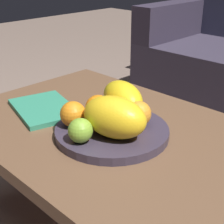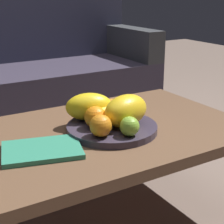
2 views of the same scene
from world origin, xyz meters
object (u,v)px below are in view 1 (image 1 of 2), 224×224
at_px(orange_left, 138,114).
at_px(apple_front, 80,131).
at_px(coffee_table, 117,142).
at_px(orange_front, 73,114).
at_px(melon_smaller_beside, 123,98).
at_px(banana_bunch, 123,115).
at_px(fruit_bowl, 112,131).
at_px(orange_right, 98,108).
at_px(melon_large_front, 114,117).
at_px(magazine, 44,109).

distance_m(orange_left, apple_front, 0.19).
xyz_separation_m(coffee_table, orange_front, (-0.08, -0.10, 0.11)).
distance_m(melon_smaller_beside, orange_front, 0.17).
xyz_separation_m(coffee_table, banana_bunch, (0.01, 0.01, 0.09)).
bearing_deg(apple_front, orange_left, 75.89).
bearing_deg(melon_smaller_beside, fruit_bowl, -64.17).
height_order(coffee_table, banana_bunch, banana_bunch).
xyz_separation_m(fruit_bowl, orange_left, (0.04, 0.07, 0.05)).
bearing_deg(fruit_bowl, apple_front, -90.87).
relative_size(coffee_table, orange_left, 14.05).
bearing_deg(orange_right, fruit_bowl, -5.67).
relative_size(melon_large_front, apple_front, 2.75).
distance_m(coffee_table, fruit_bowl, 0.06).
xyz_separation_m(melon_smaller_beside, banana_bunch, (0.05, -0.05, -0.03)).
distance_m(coffee_table, banana_bunch, 0.09).
xyz_separation_m(orange_front, banana_bunch, (0.09, 0.12, -0.01)).
distance_m(banana_bunch, magazine, 0.30).
xyz_separation_m(melon_large_front, orange_right, (-0.10, 0.04, -0.02)).
bearing_deg(melon_smaller_beside, coffee_table, -59.46).
bearing_deg(orange_left, apple_front, -104.11).
distance_m(melon_large_front, orange_left, 0.10).
distance_m(coffee_table, melon_smaller_beside, 0.14).
xyz_separation_m(coffee_table, melon_large_front, (0.05, -0.06, 0.12)).
bearing_deg(orange_front, banana_bunch, 52.53).
relative_size(orange_front, banana_bunch, 0.50).
bearing_deg(melon_smaller_beside, orange_front, -104.51).
height_order(orange_front, apple_front, orange_front).
bearing_deg(banana_bunch, orange_right, -150.41).
distance_m(coffee_table, melon_large_front, 0.15).
bearing_deg(fruit_bowl, orange_right, 174.33).
xyz_separation_m(coffee_table, apple_front, (0.01, -0.15, 0.10)).
bearing_deg(coffee_table, melon_large_front, -52.08).
height_order(melon_large_front, orange_right, melon_large_front).
xyz_separation_m(coffee_table, melon_smaller_beside, (-0.04, 0.06, 0.12)).
relative_size(apple_front, magazine, 0.27).
xyz_separation_m(fruit_bowl, magazine, (-0.29, -0.04, -0.00)).
distance_m(orange_front, orange_right, 0.08).
height_order(orange_front, orange_left, same).
relative_size(fruit_bowl, orange_front, 4.37).
bearing_deg(magazine, apple_front, -0.40).
bearing_deg(banana_bunch, apple_front, -90.98).
relative_size(apple_front, banana_bunch, 0.44).
relative_size(melon_large_front, magazine, 0.74).
bearing_deg(apple_front, orange_right, 116.83).
xyz_separation_m(orange_left, apple_front, (-0.05, -0.18, -0.00)).
xyz_separation_m(banana_bunch, magazine, (-0.29, -0.08, -0.04)).
distance_m(melon_large_front, orange_right, 0.11).
bearing_deg(apple_front, melon_large_front, 64.39).
height_order(coffee_table, melon_large_front, melon_large_front).
xyz_separation_m(orange_right, banana_bunch, (0.07, 0.04, -0.01)).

